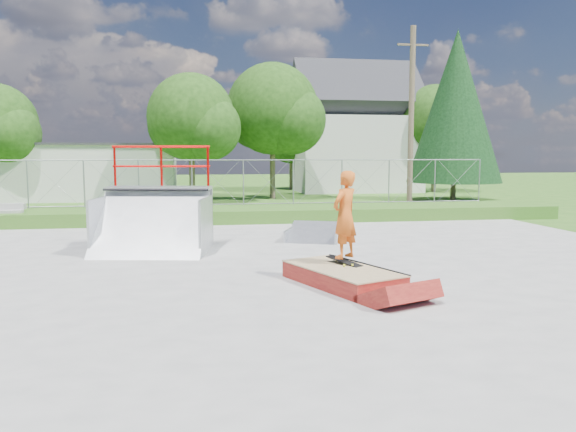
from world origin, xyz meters
The scene contains 18 objects.
ground centered at (0.00, 0.00, 0.00)m, with size 120.00×120.00×0.00m, color #2E5F1B.
concrete_pad centered at (0.00, 0.00, 0.02)m, with size 20.00×16.00×0.04m, color gray.
grass_berm centered at (0.00, 9.50, 0.25)m, with size 24.00×3.00×0.50m, color #2E5F1B.
grind_box centered at (0.79, -1.46, 0.18)m, with size 2.01×2.72×0.37m.
quarter_pipe centered at (-2.98, 2.81, 1.36)m, with size 2.72×2.30×2.72m, color #ADB1B6, non-canonical shape.
flat_bank_ramp centered at (1.47, 4.09, 0.23)m, with size 1.50×1.60×0.46m, color #ADB1B6, non-canonical shape.
skateboard centered at (0.93, -1.13, 0.41)m, with size 0.22×0.80×0.02m, color black.
skater centered at (0.93, -1.13, 1.26)m, with size 0.62×0.41×1.70m, color orange.
chain_link_fence centered at (0.00, 10.50, 1.40)m, with size 20.00×0.06×1.80m, color gray, non-canonical shape.
utility_building_flat centered at (-8.00, 22.00, 1.50)m, with size 10.00×6.00×3.00m, color #BCBCB7.
gable_house centered at (9.00, 26.00, 3.84)m, with size 8.40×6.08×8.94m.
utility_pole centered at (7.50, 12.00, 4.00)m, with size 0.24×0.24×8.00m, color brown.
tree_left_near centered at (-1.75, 17.83, 4.24)m, with size 4.76×4.48×6.65m.
tree_center centered at (2.78, 19.81, 4.85)m, with size 5.44×5.12×7.60m.
tree_left_far centered at (-11.77, 19.85, 3.94)m, with size 4.42×4.16×6.18m.
tree_right_far centered at (14.27, 23.82, 4.54)m, with size 5.10×4.80×7.12m.
tree_back_mid centered at (5.21, 27.86, 3.63)m, with size 4.08×3.84×5.70m.
conifer_tree centered at (12.00, 17.00, 5.05)m, with size 5.04×5.04×9.10m.
Camera 1 is at (-1.95, -11.56, 2.48)m, focal length 35.00 mm.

